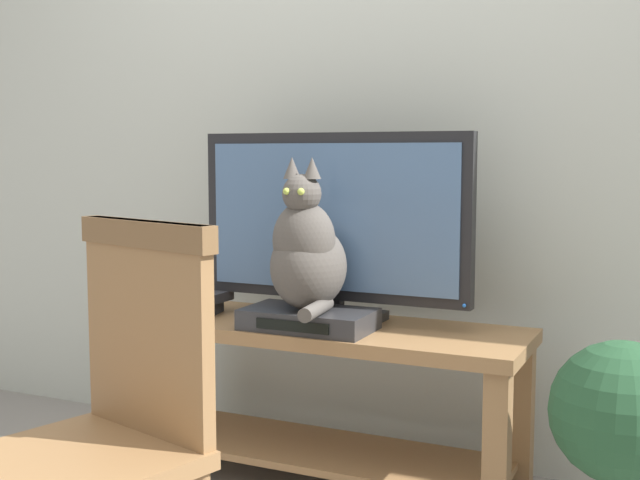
{
  "coord_description": "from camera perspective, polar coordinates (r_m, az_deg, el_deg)",
  "views": [
    {
      "loc": [
        1.07,
        -1.89,
        1.1
      ],
      "look_at": [
        -0.02,
        0.45,
        0.83
      ],
      "focal_mm": 46.04,
      "sensor_mm": 36.0,
      "label": 1
    }
  ],
  "objects": [
    {
      "name": "back_wall",
      "position": [
        3.03,
        4.15,
        11.72
      ],
      "size": [
        7.0,
        0.12,
        2.8
      ],
      "primitive_type": "cube",
      "color": "#B7BCB2",
      "rests_on": "ground"
    },
    {
      "name": "potted_plant",
      "position": [
        2.27,
        20.17,
        -12.72
      ],
      "size": [
        0.36,
        0.36,
        0.63
      ],
      "color": "beige",
      "rests_on": "ground"
    },
    {
      "name": "tv_stand",
      "position": [
        2.73,
        0.45,
        -9.42
      ],
      "size": [
        1.31,
        0.45,
        0.54
      ],
      "color": "olive",
      "rests_on": "ground"
    },
    {
      "name": "cat",
      "position": [
        2.56,
        -0.92,
        -0.95
      ],
      "size": [
        0.24,
        0.34,
        0.48
      ],
      "color": "#514C47",
      "rests_on": "media_box"
    },
    {
      "name": "tv",
      "position": [
        2.69,
        0.94,
        1.18
      ],
      "size": [
        0.94,
        0.2,
        0.62
      ],
      "color": "black",
      "rests_on": "tv_stand"
    },
    {
      "name": "book_stack",
      "position": [
        2.9,
        -8.75,
        -4.18
      ],
      "size": [
        0.23,
        0.18,
        0.08
      ],
      "color": "#2D2D33",
      "rests_on": "tv_stand"
    },
    {
      "name": "wooden_chair",
      "position": [
        1.9,
        -14.51,
        -11.3
      ],
      "size": [
        0.55,
        0.55,
        0.95
      ],
      "color": "olive",
      "rests_on": "ground"
    },
    {
      "name": "media_box",
      "position": [
        2.6,
        -0.8,
        -5.53
      ],
      "size": [
        0.41,
        0.23,
        0.07
      ],
      "color": "#2D2D30",
      "rests_on": "tv_stand"
    }
  ]
}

